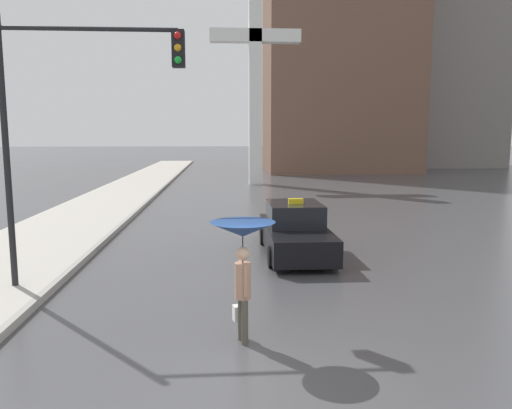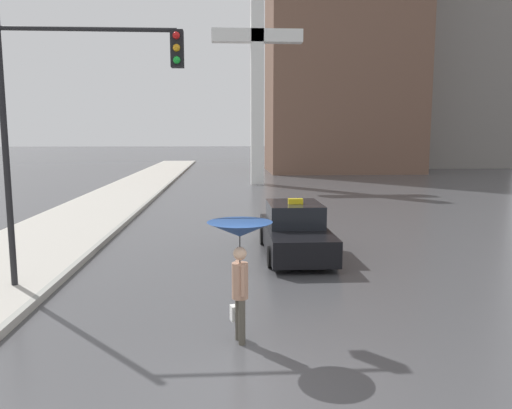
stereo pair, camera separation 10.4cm
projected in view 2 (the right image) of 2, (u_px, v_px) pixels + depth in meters
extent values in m
plane|color=#424244|center=(260.00, 388.00, 7.15)|extent=(300.00, 300.00, 0.00)
cube|color=black|center=(295.00, 237.00, 15.09)|extent=(1.80, 4.73, 0.71)
cube|color=black|center=(294.00, 214.00, 15.23)|extent=(1.58, 2.13, 0.67)
cylinder|color=black|center=(333.00, 256.00, 13.72)|extent=(0.20, 0.60, 0.60)
cylinder|color=black|center=(271.00, 257.00, 13.62)|extent=(0.20, 0.60, 0.60)
cylinder|color=black|center=(314.00, 235.00, 16.62)|extent=(0.20, 0.60, 0.60)
cylinder|color=black|center=(263.00, 235.00, 16.52)|extent=(0.20, 0.60, 0.60)
cube|color=yellow|center=(296.00, 201.00, 14.94)|extent=(0.44, 0.16, 0.16)
cylinder|color=#4C473D|center=(242.00, 322.00, 8.60)|extent=(0.15, 0.15, 0.80)
cylinder|color=#4C473D|center=(239.00, 318.00, 8.80)|extent=(0.15, 0.15, 0.80)
cylinder|color=tan|center=(240.00, 281.00, 8.60)|extent=(0.34, 0.34, 0.63)
sphere|color=#DBAD89|center=(240.00, 254.00, 8.53)|extent=(0.23, 0.23, 0.23)
cylinder|color=tan|center=(243.00, 281.00, 8.42)|extent=(0.08, 0.08, 0.54)
cylinder|color=tan|center=(237.00, 275.00, 8.77)|extent=(0.08, 0.08, 0.54)
cone|color=navy|center=(240.00, 229.00, 8.47)|extent=(1.12, 1.12, 0.25)
cylinder|color=black|center=(240.00, 249.00, 8.52)|extent=(0.02, 0.02, 0.69)
cube|color=white|center=(234.00, 313.00, 8.93)|extent=(0.14, 0.20, 0.28)
cylinder|color=black|center=(6.00, 158.00, 11.11)|extent=(0.14, 0.14, 6.19)
cylinder|color=black|center=(88.00, 29.00, 10.84)|extent=(3.84, 0.10, 0.10)
cube|color=black|center=(177.00, 49.00, 11.01)|extent=(0.28, 0.28, 0.80)
sphere|color=red|center=(176.00, 35.00, 10.82)|extent=(0.16, 0.16, 0.16)
sphere|color=orange|center=(176.00, 48.00, 10.85)|extent=(0.16, 0.16, 0.16)
sphere|color=green|center=(177.00, 60.00, 10.89)|extent=(0.16, 0.16, 0.16)
cube|color=white|center=(257.00, 83.00, 35.64)|extent=(0.90, 0.90, 14.60)
cube|color=white|center=(257.00, 36.00, 35.19)|extent=(6.43, 0.90, 0.90)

